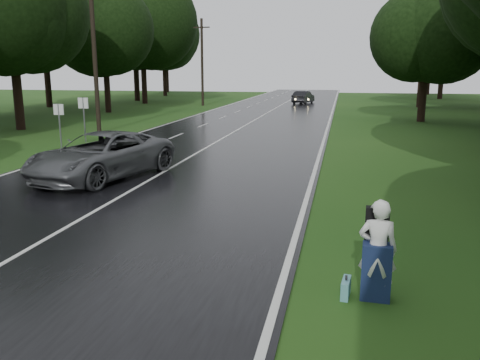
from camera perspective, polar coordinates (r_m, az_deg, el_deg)
The scene contains 16 objects.
ground at distance 11.58m, azimuth -25.57°, elevation -8.87°, with size 160.00×160.00×0.00m, color #244B16.
road at distance 29.56m, azimuth -1.77°, elevation 4.87°, with size 12.00×140.00×0.04m, color black.
lane_center at distance 29.55m, azimuth -1.78°, elevation 4.91°, with size 0.12×140.00×0.01m, color silver.
grey_car at distance 19.06m, azimuth -15.59°, elevation 2.73°, with size 2.78×6.04×1.68m, color #515356.
far_car at distance 59.27m, azimuth 7.26°, elevation 9.38°, with size 1.53×4.38×1.44m, color black.
hitchhiker at distance 9.11m, azimuth 15.43°, elevation -8.09°, with size 0.69×0.63×1.83m.
suitcase at distance 9.30m, azimuth 12.01°, elevation -11.99°, with size 0.14×0.47×0.33m, color #5498A0.
utility_pole_mid at distance 33.39m, azimuth -15.79°, elevation 5.26°, with size 1.80×0.28×10.87m, color black, non-canonical shape.
utility_pole_far at distance 56.11m, azimuth -4.27°, elevation 8.48°, with size 1.80×0.28×9.28m, color black, non-canonical shape.
road_sign_a at distance 27.04m, azimuth -19.73°, elevation 3.36°, with size 0.55×0.10×2.28m, color white, non-canonical shape.
road_sign_b at distance 29.16m, azimuth -17.23°, elevation 4.16°, with size 0.59×0.10×2.46m, color white, non-canonical shape.
tree_left_d at distance 36.78m, azimuth -23.75°, elevation 5.30°, with size 8.82×8.82×13.79m, color black, non-canonical shape.
tree_left_e at distance 48.81m, azimuth -14.80°, elevation 7.49°, with size 8.38×8.38×13.10m, color black, non-canonical shape.
tree_left_f at distance 60.36m, azimuth -10.81°, elevation 8.59°, with size 9.94×9.94×15.53m, color black, non-canonical shape.
tree_right_e at distance 41.34m, azimuth 19.95°, elevation 6.31°, with size 7.28×7.28×11.38m, color black, non-canonical shape.
tree_right_f at distance 56.97m, azimuth 19.77°, elevation 7.85°, with size 9.47×9.47×14.80m, color black, non-canonical shape.
Camera 1 is at (6.79, -8.49, 3.99)m, focal length 37.30 mm.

